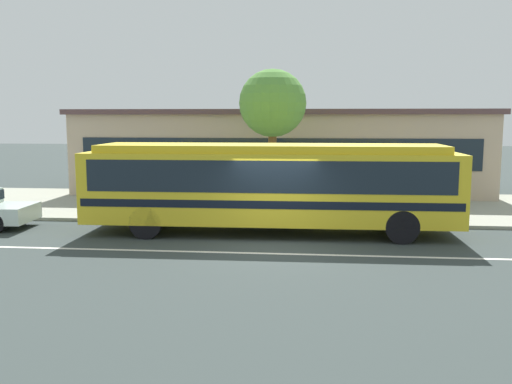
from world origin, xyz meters
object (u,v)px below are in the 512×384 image
(street_tree_near_stop, at_px, (273,104))
(pedestrian_standing_by_tree, at_px, (224,185))
(pedestrian_walking_along_curb, at_px, (293,188))
(transit_bus, at_px, (271,182))
(pedestrian_waiting_near_sign, at_px, (307,191))

(street_tree_near_stop, bearing_deg, pedestrian_standing_by_tree, -142.98)
(pedestrian_walking_along_curb, height_order, pedestrian_standing_by_tree, pedestrian_standing_by_tree)
(transit_bus, xyz_separation_m, pedestrian_waiting_near_sign, (1.13, 1.90, -0.54))
(pedestrian_walking_along_curb, xyz_separation_m, pedestrian_standing_by_tree, (-2.61, 0.18, 0.04))
(pedestrian_walking_along_curb, distance_m, street_tree_near_stop, 3.54)
(pedestrian_walking_along_curb, bearing_deg, pedestrian_waiting_near_sign, -64.68)
(pedestrian_waiting_near_sign, distance_m, pedestrian_standing_by_tree, 3.39)
(pedestrian_waiting_near_sign, height_order, pedestrian_standing_by_tree, pedestrian_standing_by_tree)
(transit_bus, height_order, pedestrian_waiting_near_sign, transit_bus)
(pedestrian_standing_by_tree, height_order, street_tree_near_stop, street_tree_near_stop)
(transit_bus, relative_size, street_tree_near_stop, 2.15)
(transit_bus, distance_m, street_tree_near_stop, 5.16)
(transit_bus, distance_m, pedestrian_walking_along_curb, 3.11)
(pedestrian_waiting_near_sign, relative_size, pedestrian_standing_by_tree, 0.98)
(street_tree_near_stop, bearing_deg, pedestrian_walking_along_curb, -59.26)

